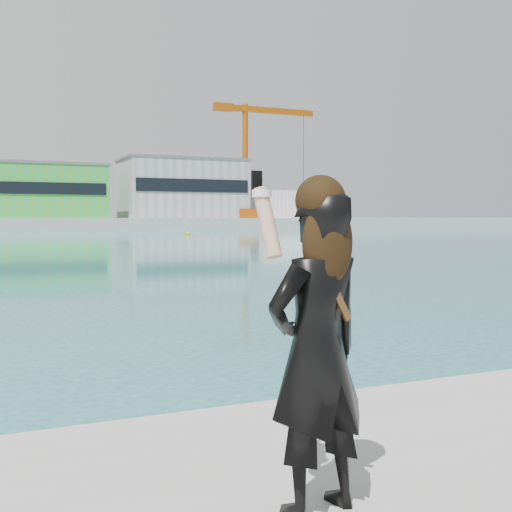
{
  "coord_description": "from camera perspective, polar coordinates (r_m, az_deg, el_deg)",
  "views": [
    {
      "loc": [
        -1.94,
        -3.41,
        2.22
      ],
      "look_at": [
        -0.44,
        -0.09,
        1.99
      ],
      "focal_mm": 45.0,
      "sensor_mm": 36.0,
      "label": 1
    }
  ],
  "objects": [
    {
      "name": "warehouse_grey_right",
      "position": [
        138.05,
        -6.56,
        5.97
      ],
      "size": [
        25.5,
        15.35,
        12.5
      ],
      "color": "gray",
      "rests_on": "far_quay"
    },
    {
      "name": "flagpole_right",
      "position": [
        126.78,
        -13.35,
        5.34
      ],
      "size": [
        1.28,
        0.16,
        8.0
      ],
      "color": "silver",
      "rests_on": "far_quay"
    },
    {
      "name": "warehouse_green",
      "position": [
        131.86,
        -19.99,
        5.46
      ],
      "size": [
        30.6,
        16.36,
        10.5
      ],
      "color": "green",
      "rests_on": "far_quay"
    },
    {
      "name": "dock_crane",
      "position": [
        137.6,
        -0.5,
        8.84
      ],
      "size": [
        23.0,
        4.0,
        24.0
      ],
      "color": "#C7510B",
      "rests_on": "far_quay"
    },
    {
      "name": "woman",
      "position": [
        3.06,
        5.44,
        -7.65
      ],
      "size": [
        0.63,
        0.48,
        1.63
      ],
      "rotation": [
        0.0,
        0.0,
        3.36
      ],
      "color": "black",
      "rests_on": "near_quay"
    },
    {
      "name": "buoy_near",
      "position": [
        80.81,
        -6.07,
        1.89
      ],
      "size": [
        0.5,
        0.5,
        0.5
      ],
      "primitive_type": "sphere",
      "color": "yellow",
      "rests_on": "ground"
    },
    {
      "name": "ancillary_shed",
      "position": [
        144.37,
        2.07,
        4.58
      ],
      "size": [
        12.0,
        10.0,
        6.0
      ],
      "primitive_type": "cube",
      "color": "silver",
      "rests_on": "far_quay"
    }
  ]
}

